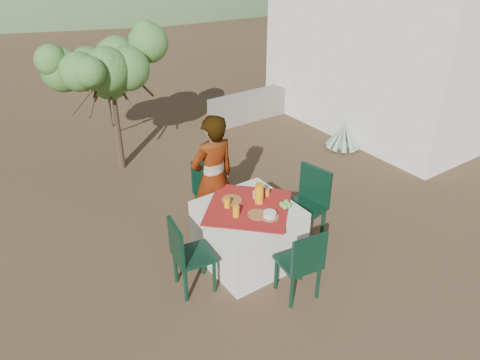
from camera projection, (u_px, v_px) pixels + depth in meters
name	position (u px, v px, depth m)	size (l,w,h in m)	color
ground	(199.00, 263.00, 5.69)	(160.00, 160.00, 0.00)	#3E2F1C
table	(248.00, 234.00, 5.57)	(1.30, 1.30, 0.76)	silver
chair_far	(210.00, 189.00, 6.26)	(0.48, 0.48, 0.90)	black
chair_near	(302.00, 262.00, 4.94)	(0.47, 0.47, 0.89)	black
chair_left	(187.00, 253.00, 5.06)	(0.47, 0.47, 0.90)	black
chair_right	(308.00, 201.00, 5.88)	(0.54, 0.54, 0.99)	black
person	(213.00, 179.00, 5.80)	(0.61, 0.40, 1.68)	#8C6651
shrub_tree	(111.00, 73.00, 7.15)	(1.71, 1.68, 2.01)	#453522
agave	(344.00, 136.00, 8.40)	(0.63, 0.63, 0.67)	gray
guesthouse	(399.00, 45.00, 9.02)	(3.20, 4.20, 3.00)	white
stone_wall	(265.00, 103.00, 9.77)	(2.60, 0.35, 0.55)	gray
plate_far	(232.00, 200.00, 5.50)	(0.25, 0.25, 0.01)	brown
plate_near	(258.00, 214.00, 5.23)	(0.23, 0.23, 0.01)	brown
glass_far	(227.00, 203.00, 5.35)	(0.07, 0.07, 0.11)	orange
glass_near	(236.00, 211.00, 5.18)	(0.08, 0.08, 0.12)	orange
juice_pitcher	(259.00, 194.00, 5.41)	(0.10, 0.10, 0.23)	orange
bowl_plate	(270.00, 217.00, 5.19)	(0.21, 0.21, 0.01)	brown
white_bowl	(270.00, 214.00, 5.18)	(0.15, 0.15, 0.05)	silver
jar_left	(267.00, 192.00, 5.58)	(0.05, 0.05, 0.09)	orange
jar_right	(258.00, 186.00, 5.69)	(0.06, 0.06, 0.09)	orange
napkin_holder	(257.00, 194.00, 5.52)	(0.08, 0.04, 0.10)	silver
fruit_cluster	(285.00, 205.00, 5.35)	(0.14, 0.13, 0.07)	#5B9E39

